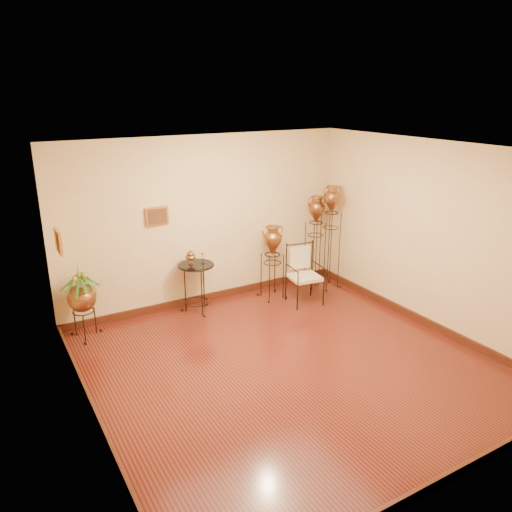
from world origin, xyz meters
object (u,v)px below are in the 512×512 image
amphora_tall (330,236)px  side_table (197,287)px  armchair (305,275)px  amphora_mid (315,241)px  planter_urn (81,295)px

amphora_tall → side_table: bearing=175.0°
armchair → side_table: bearing=168.9°
amphora_tall → armchair: size_ratio=1.88×
amphora_tall → armchair: (-0.80, -0.37, -0.46)m
amphora_tall → amphora_mid: (-0.16, 0.22, -0.11)m
amphora_tall → amphora_mid: bearing=126.8°
side_table → armchair: bearing=-19.1°
side_table → amphora_tall: bearing=-5.0°
amphora_tall → amphora_mid: amphora_tall is taller
amphora_tall → armchair: 1.00m
amphora_tall → amphora_mid: size_ratio=1.12×
amphora_tall → amphora_mid: 0.30m
planter_urn → amphora_tall: bearing=-2.9°
planter_urn → side_table: 1.80m
amphora_tall → armchair: amphora_tall is taller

